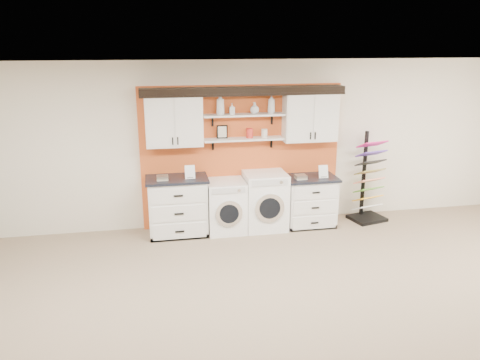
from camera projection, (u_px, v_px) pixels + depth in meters
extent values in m
plane|color=white|center=(335.00, 77.00, 3.77)|extent=(10.00, 10.00, 0.00)
plane|color=silver|center=(241.00, 144.00, 7.94)|extent=(10.00, 0.00, 10.00)
cube|color=#CA5422|center=(242.00, 156.00, 7.96)|extent=(3.40, 0.07, 2.40)
cube|color=silver|center=(174.00, 120.00, 7.41)|extent=(0.90, 0.34, 0.84)
cube|color=silver|center=(160.00, 122.00, 7.21)|extent=(0.42, 0.01, 0.78)
cube|color=silver|center=(189.00, 121.00, 7.28)|extent=(0.42, 0.01, 0.78)
cube|color=silver|center=(310.00, 116.00, 7.81)|extent=(0.90, 0.34, 0.84)
cube|color=silver|center=(301.00, 118.00, 7.61)|extent=(0.42, 0.01, 0.78)
cube|color=silver|center=(326.00, 117.00, 7.69)|extent=(0.42, 0.01, 0.78)
cube|color=silver|center=(244.00, 139.00, 7.71)|extent=(1.32, 0.28, 0.03)
cube|color=silver|center=(244.00, 115.00, 7.60)|extent=(1.32, 0.28, 0.03)
cube|color=black|center=(244.00, 90.00, 7.50)|extent=(3.30, 0.40, 0.10)
cube|color=black|center=(246.00, 95.00, 7.34)|extent=(3.30, 0.04, 0.04)
cube|color=black|center=(222.00, 132.00, 7.66)|extent=(0.18, 0.02, 0.22)
cube|color=beige|center=(222.00, 132.00, 7.65)|extent=(0.14, 0.01, 0.18)
cylinder|color=red|center=(250.00, 133.00, 7.70)|extent=(0.11, 0.11, 0.16)
cylinder|color=silver|center=(264.00, 133.00, 7.75)|extent=(0.10, 0.10, 0.14)
cube|color=silver|center=(178.00, 207.00, 7.67)|extent=(0.93, 0.60, 0.93)
cube|color=black|center=(180.00, 238.00, 7.54)|extent=(0.93, 0.06, 0.07)
cube|color=black|center=(177.00, 179.00, 7.53)|extent=(1.00, 0.66, 0.04)
cube|color=silver|center=(178.00, 195.00, 7.30)|extent=(0.85, 0.02, 0.26)
cube|color=silver|center=(179.00, 213.00, 7.38)|extent=(0.85, 0.02, 0.26)
cube|color=silver|center=(180.00, 231.00, 7.47)|extent=(0.85, 0.02, 0.26)
cube|color=silver|center=(309.00, 202.00, 8.09)|extent=(0.83, 0.60, 0.83)
cube|color=black|center=(313.00, 228.00, 7.94)|extent=(0.83, 0.06, 0.06)
cube|color=black|center=(310.00, 178.00, 7.96)|extent=(0.89, 0.66, 0.04)
cube|color=silver|center=(316.00, 192.00, 7.72)|extent=(0.76, 0.02, 0.23)
cube|color=silver|center=(315.00, 207.00, 7.80)|extent=(0.76, 0.02, 0.23)
cube|color=silver|center=(314.00, 222.00, 7.88)|extent=(0.76, 0.02, 0.23)
cube|color=white|center=(226.00, 206.00, 7.82)|extent=(0.62, 0.66, 0.87)
cube|color=silver|center=(229.00, 191.00, 7.40)|extent=(0.53, 0.02, 0.09)
cylinder|color=silver|center=(229.00, 213.00, 7.51)|extent=(0.44, 0.05, 0.44)
cylinder|color=black|center=(229.00, 214.00, 7.49)|extent=(0.31, 0.03, 0.31)
cube|color=white|center=(265.00, 200.00, 7.93)|extent=(0.70, 0.66, 0.98)
cube|color=silver|center=(270.00, 183.00, 7.49)|extent=(0.60, 0.02, 0.10)
cylinder|color=silver|center=(269.00, 208.00, 7.61)|extent=(0.49, 0.05, 0.49)
cylinder|color=black|center=(270.00, 208.00, 7.59)|extent=(0.35, 0.03, 0.35)
cube|color=black|center=(367.00, 218.00, 8.39)|extent=(0.67, 0.60, 0.06)
cube|color=black|center=(364.00, 174.00, 8.32)|extent=(0.06, 0.06, 1.54)
cube|color=silver|center=(367.00, 207.00, 8.35)|extent=(0.53, 0.38, 0.14)
cube|color=gold|center=(368.00, 198.00, 8.30)|extent=(0.53, 0.38, 0.14)
cube|color=#4B8F27|center=(368.00, 189.00, 8.26)|extent=(0.53, 0.38, 0.14)
cube|color=#FF9071|center=(369.00, 181.00, 8.21)|extent=(0.53, 0.38, 0.14)
cube|color=olive|center=(370.00, 172.00, 8.17)|extent=(0.53, 0.38, 0.14)
cube|color=black|center=(371.00, 163.00, 8.12)|extent=(0.53, 0.38, 0.14)
cube|color=#6138C4|center=(371.00, 153.00, 8.07)|extent=(0.53, 0.38, 0.14)
cube|color=#EF1C80|center=(372.00, 144.00, 8.03)|extent=(0.53, 0.38, 0.14)
imported|color=silver|center=(220.00, 104.00, 7.48)|extent=(0.18, 0.18, 0.34)
imported|color=silver|center=(232.00, 109.00, 7.53)|extent=(0.08, 0.08, 0.18)
imported|color=silver|center=(255.00, 108.00, 7.60)|extent=(0.19, 0.19, 0.19)
imported|color=silver|center=(271.00, 104.00, 7.63)|extent=(0.16, 0.16, 0.31)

